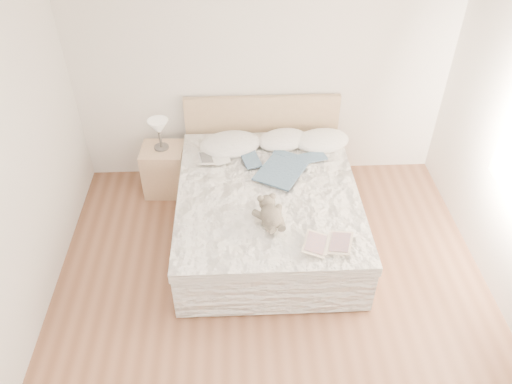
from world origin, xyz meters
TOP-DOWN VIEW (x-y plane):
  - floor at (0.00, 0.00)m, footprint 4.00×4.50m
  - ceiling at (0.00, 0.00)m, footprint 4.00×4.50m
  - wall_back at (0.00, 2.25)m, footprint 4.00×0.02m
  - bed at (0.00, 1.19)m, footprint 1.72×2.14m
  - nightstand at (-1.10, 1.89)m, footprint 0.47×0.42m
  - table_lamp at (-1.10, 1.91)m, footprint 0.28×0.28m
  - pillow_left at (-0.36, 1.83)m, footprint 0.74×0.59m
  - pillow_middle at (0.21, 1.89)m, footprint 0.63×0.53m
  - pillow_right at (0.63, 1.86)m, footprint 0.66×0.53m
  - blouse at (0.16, 1.39)m, footprint 0.87×0.88m
  - photo_book at (-0.52, 1.59)m, footprint 0.36×0.28m
  - childrens_book at (0.45, 0.33)m, footprint 0.48×0.39m
  - teddy_bear at (-0.01, 0.60)m, footprint 0.33×0.40m

SIDE VIEW (x-z plane):
  - floor at x=0.00m, z-range 0.00..0.00m
  - nightstand at x=-1.10m, z-range 0.00..0.56m
  - bed at x=0.00m, z-range -0.19..0.81m
  - blouse at x=0.16m, z-range 0.62..0.64m
  - photo_book at x=-0.52m, z-range 0.62..0.64m
  - childrens_book at x=0.45m, z-range 0.62..0.64m
  - pillow_left at x=-0.36m, z-range 0.54..0.74m
  - pillow_middle at x=0.21m, z-range 0.56..0.72m
  - pillow_right at x=0.63m, z-range 0.55..0.73m
  - teddy_bear at x=-0.01m, z-range 0.56..0.74m
  - table_lamp at x=-1.10m, z-range 0.63..0.98m
  - wall_back at x=0.00m, z-range 0.00..2.70m
  - ceiling at x=0.00m, z-range 2.70..2.70m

